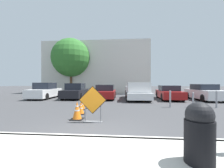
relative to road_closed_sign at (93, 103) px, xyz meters
The scene contains 21 objects.
ground_plane 8.14m from the road_closed_sign, 87.84° to the left, with size 96.00×96.00×0.00m, color #3D3D3F.
sidewalk_strip 3.19m from the road_closed_sign, 84.38° to the right, with size 23.76×2.38×0.14m.
curb_lip 2.06m from the road_closed_sign, 80.93° to the right, with size 23.76×0.20×0.14m.
road_closed_sign is the anchor object (origin of this frame).
traffic_cone_nearest 0.98m from the road_closed_sign, 152.90° to the left, with size 0.53×0.53×0.80m.
traffic_cone_second 1.88m from the road_closed_sign, 122.26° to the left, with size 0.47×0.47×0.59m.
traffic_cone_third 3.15m from the road_closed_sign, 114.33° to the left, with size 0.51×0.51×0.63m.
traffic_cone_fourth 4.26m from the road_closed_sign, 110.49° to the left, with size 0.51×0.51×0.68m.
traffic_cone_fifth 5.45m from the road_closed_sign, 107.46° to the left, with size 0.41×0.41×0.62m.
parked_car_nearest 10.83m from the road_closed_sign, 128.65° to the left, with size 1.99×4.43×1.59m.
parked_car_second 9.51m from the road_closed_sign, 112.90° to the left, with size 2.04×4.46×1.53m.
parked_car_third 8.74m from the road_closed_sign, 94.15° to the left, with size 2.02×4.27×1.39m.
pickup_truck 8.44m from the road_closed_sign, 73.19° to the left, with size 2.21×5.56×1.61m.
parked_car_fourth 10.29m from the road_closed_sign, 57.68° to the left, with size 2.11×4.61×1.33m.
parked_car_fifth 11.98m from the road_closed_sign, 44.36° to the left, with size 2.05×4.36×1.46m.
trash_bin 4.12m from the road_closed_sign, 49.26° to the right, with size 0.52×0.52×1.14m.
bollard_nearest 5.86m from the road_closed_sign, 43.44° to the left, with size 0.12×0.12×1.09m.
bollard_second 6.97m from the road_closed_sign, 35.32° to the left, with size 0.12×0.12×0.99m.
bollard_third 8.18m from the road_closed_sign, 29.51° to the left, with size 0.12×0.12×1.10m.
building_facade_backdrop 17.55m from the road_closed_sign, 99.86° to the left, with size 15.47×5.00×7.54m.
street_tree_behind_lot 16.29m from the road_closed_sign, 113.45° to the left, with size 5.35×5.35×7.75m.
Camera 1 is at (1.01, -4.10, 1.64)m, focal length 24.00 mm.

